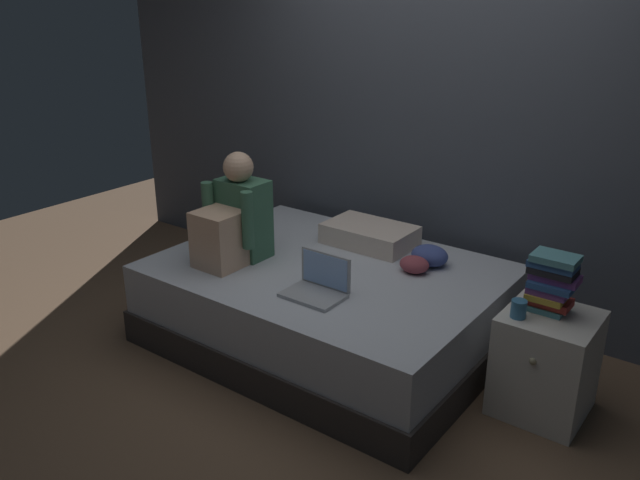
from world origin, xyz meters
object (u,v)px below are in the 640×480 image
(laptop, at_px, (318,285))
(nightstand, at_px, (545,363))
(book_stack, at_px, (552,282))
(clothes_pile, at_px, (425,258))
(person_sitting, at_px, (234,221))
(bed, at_px, (328,304))
(mug, at_px, (519,309))
(pillow, at_px, (370,235))

(laptop, bearing_deg, nightstand, 21.09)
(book_stack, distance_m, clothes_pile, 0.84)
(person_sitting, bearing_deg, bed, 26.00)
(bed, relative_size, nightstand, 3.68)
(mug, bearing_deg, book_stack, 56.88)
(nightstand, distance_m, mug, 0.36)
(laptop, relative_size, mug, 3.56)
(mug, xyz_separation_m, clothes_pile, (-0.70, 0.36, -0.03))
(nightstand, xyz_separation_m, book_stack, (-0.03, 0.03, 0.43))
(laptop, height_order, mug, laptop)
(bed, distance_m, nightstand, 1.30)
(pillow, height_order, clothes_pile, pillow)
(book_stack, bearing_deg, person_sitting, -168.32)
(book_stack, bearing_deg, nightstand, -39.11)
(laptop, xyz_separation_m, mug, (0.99, 0.31, 0.03))
(person_sitting, xyz_separation_m, mug, (1.68, 0.22, -0.16))
(person_sitting, xyz_separation_m, pillow, (0.52, 0.70, -0.19))
(nightstand, height_order, person_sitting, person_sitting)
(bed, relative_size, book_stack, 6.54)
(nightstand, distance_m, book_stack, 0.43)
(nightstand, relative_size, mug, 6.04)
(laptop, distance_m, pillow, 0.81)
(book_stack, bearing_deg, clothes_pile, 165.27)
(bed, bearing_deg, laptop, -61.62)
(nightstand, bearing_deg, book_stack, 140.89)
(pillow, relative_size, mug, 6.22)
(person_sitting, relative_size, pillow, 1.17)
(nightstand, distance_m, laptop, 1.23)
(person_sitting, relative_size, book_stack, 2.14)
(book_stack, relative_size, clothes_pile, 0.97)
(clothes_pile, bearing_deg, pillow, 165.18)
(person_sitting, relative_size, laptop, 2.05)
(nightstand, bearing_deg, clothes_pile, 164.07)
(pillow, xyz_separation_m, mug, (1.16, -0.48, 0.02))
(laptop, bearing_deg, person_sitting, 172.62)
(person_sitting, relative_size, clothes_pile, 2.08)
(bed, relative_size, clothes_pile, 6.34)
(pillow, bearing_deg, bed, -90.70)
(clothes_pile, bearing_deg, person_sitting, -149.50)
(bed, xyz_separation_m, mug, (1.17, -0.03, 0.34))
(clothes_pile, bearing_deg, book_stack, -14.73)
(bed, bearing_deg, nightstand, 3.97)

